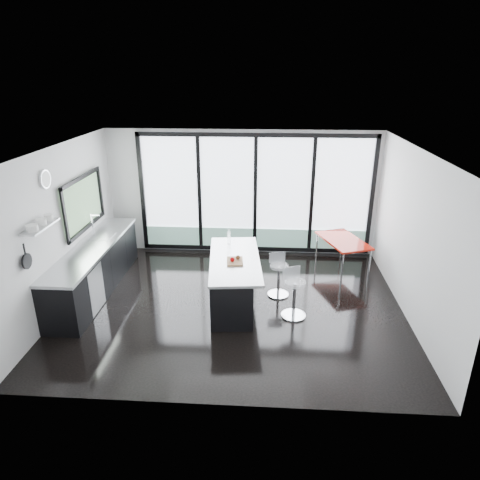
# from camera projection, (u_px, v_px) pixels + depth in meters

# --- Properties ---
(floor) EXTENTS (6.00, 5.00, 0.00)m
(floor) POSITION_uv_depth(u_px,v_px,m) (233.00, 305.00, 7.75)
(floor) COLOR black
(floor) RESTS_ON ground
(ceiling) EXTENTS (6.00, 5.00, 0.00)m
(ceiling) POSITION_uv_depth(u_px,v_px,m) (232.00, 149.00, 6.72)
(ceiling) COLOR white
(ceiling) RESTS_ON wall_back
(wall_back) EXTENTS (6.00, 0.09, 2.80)m
(wall_back) POSITION_uv_depth(u_px,v_px,m) (254.00, 200.00, 9.55)
(wall_back) COLOR silver
(wall_back) RESTS_ON ground
(wall_front) EXTENTS (6.00, 0.00, 2.80)m
(wall_front) POSITION_uv_depth(u_px,v_px,m) (215.00, 309.00, 4.92)
(wall_front) COLOR silver
(wall_front) RESTS_ON ground
(wall_left) EXTENTS (0.26, 5.00, 2.80)m
(wall_left) POSITION_uv_depth(u_px,v_px,m) (68.00, 215.00, 7.61)
(wall_left) COLOR silver
(wall_left) RESTS_ON ground
(wall_right) EXTENTS (0.00, 5.00, 2.80)m
(wall_right) POSITION_uv_depth(u_px,v_px,m) (414.00, 237.00, 7.05)
(wall_right) COLOR silver
(wall_right) RESTS_ON ground
(counter_cabinets) EXTENTS (0.69, 3.24, 1.36)m
(counter_cabinets) POSITION_uv_depth(u_px,v_px,m) (95.00, 268.00, 8.11)
(counter_cabinets) COLOR black
(counter_cabinets) RESTS_ON floor
(island) EXTENTS (1.08, 2.16, 1.11)m
(island) POSITION_uv_depth(u_px,v_px,m) (231.00, 280.00, 7.73)
(island) COLOR black
(island) RESTS_ON floor
(bar_stool_near) EXTENTS (0.56, 0.56, 0.68)m
(bar_stool_near) POSITION_uv_depth(u_px,v_px,m) (294.00, 299.00, 7.27)
(bar_stool_near) COLOR silver
(bar_stool_near) RESTS_ON floor
(bar_stool_far) EXTENTS (0.49, 0.49, 0.63)m
(bar_stool_far) POSITION_uv_depth(u_px,v_px,m) (279.00, 280.00, 7.97)
(bar_stool_far) COLOR silver
(bar_stool_far) RESTS_ON floor
(red_table) EXTENTS (1.10, 1.42, 0.67)m
(red_table) POSITION_uv_depth(u_px,v_px,m) (342.00, 254.00, 9.05)
(red_table) COLOR #9A160A
(red_table) RESTS_ON floor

